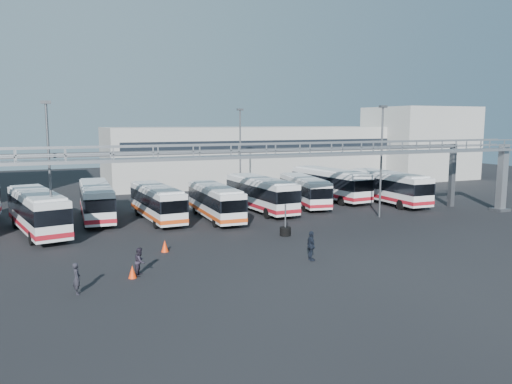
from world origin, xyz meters
name	(u,v)px	position (x,y,z in m)	size (l,w,h in m)	color
ground	(300,247)	(0.00, 0.00, 0.00)	(140.00, 140.00, 0.00)	black
gantry	(266,163)	(0.00, 5.87, 5.51)	(51.40, 5.15, 7.10)	#92949A
warehouse	(252,154)	(12.00, 38.00, 4.00)	(42.00, 14.00, 8.00)	#9E9E99
building_right	(419,143)	(38.00, 32.00, 5.50)	(14.00, 12.00, 11.00)	#B2B2AD
light_pole_left	(49,164)	(-16.00, 8.00, 5.73)	(0.70, 0.35, 10.21)	#4C4F54
light_pole_mid	(381,155)	(12.00, 7.00, 5.73)	(0.70, 0.35, 10.21)	#4C4F54
light_pole_back	(240,149)	(4.00, 22.00, 5.73)	(0.70, 0.35, 10.21)	#4C4F54
bus_1	(37,210)	(-17.02, 11.56, 1.88)	(4.77, 11.47, 3.40)	silver
bus_2	(96,200)	(-12.25, 15.77, 1.82)	(2.88, 10.90, 3.29)	silver
bus_3	(157,202)	(-7.29, 13.32, 1.72)	(3.04, 10.37, 3.11)	silver
bus_4	(215,201)	(-2.35, 11.78, 1.71)	(2.54, 10.20, 3.08)	silver
bus_5	(261,193)	(3.00, 13.89, 1.85)	(3.23, 11.15, 3.34)	silver
bus_6	(304,190)	(8.52, 15.19, 1.70)	(3.95, 10.38, 3.08)	silver
bus_7	(330,183)	(13.03, 17.49, 1.94)	(3.78, 11.77, 3.52)	silver
bus_8	(388,186)	(17.51, 12.93, 1.89)	(2.69, 11.29, 3.42)	silver
pedestrian_a	(77,278)	(-15.08, -4.25, 0.83)	(0.60, 0.40, 1.65)	black
pedestrian_b	(140,261)	(-11.55, -2.27, 0.81)	(0.79, 0.61, 1.62)	#292230
pedestrian_d	(311,246)	(-1.04, -3.44, 0.96)	(1.12, 0.47, 1.92)	black
cone_left	(132,272)	(-12.05, -2.65, 0.37)	(0.47, 0.47, 0.74)	#F8390D
cone_right	(165,246)	(-9.09, 2.34, 0.40)	(0.50, 0.50, 0.80)	#F8390D
tire_stack	(285,230)	(0.56, 3.48, 0.41)	(0.86, 0.86, 2.45)	black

